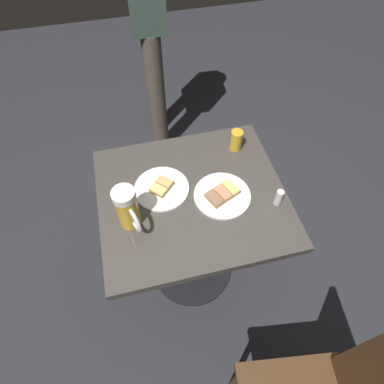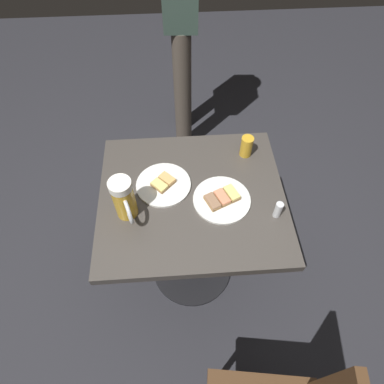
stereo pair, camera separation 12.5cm
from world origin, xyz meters
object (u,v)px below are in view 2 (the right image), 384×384
at_px(plate_far, 163,184).
at_px(salt_shaker, 278,210).
at_px(beer_glass_small, 246,146).
at_px(patron_standing, 181,10).
at_px(beer_mug, 124,199).
at_px(plate_near, 222,199).

bearing_deg(plate_far, salt_shaker, -111.94).
bearing_deg(beer_glass_small, patron_standing, 14.55).
relative_size(beer_glass_small, salt_shaker, 1.29).
xyz_separation_m(beer_mug, patron_standing, (1.15, -0.26, 0.11)).
distance_m(plate_far, beer_mug, 0.20).
relative_size(salt_shaker, patron_standing, 0.05).
bearing_deg(salt_shaker, patron_standing, 13.83).
bearing_deg(salt_shaker, beer_glass_small, 11.78).
xyz_separation_m(beer_mug, beer_glass_small, (0.27, -0.49, -0.04)).
distance_m(plate_far, patron_standing, 1.05).
xyz_separation_m(salt_shaker, patron_standing, (1.20, 0.29, 0.16)).
bearing_deg(plate_far, beer_glass_small, -67.58).
distance_m(plate_near, beer_glass_small, 0.27).
bearing_deg(beer_glass_small, salt_shaker, -168.22).
xyz_separation_m(plate_near, beer_mug, (-0.03, 0.36, 0.08)).
distance_m(plate_near, salt_shaker, 0.21).
height_order(plate_near, salt_shaker, salt_shaker).
bearing_deg(beer_mug, plate_far, -47.78).
distance_m(beer_mug, beer_glass_small, 0.56).
height_order(salt_shaker, patron_standing, patron_standing).
bearing_deg(salt_shaker, beer_mug, 85.24).
xyz_separation_m(plate_near, beer_glass_small, (0.23, -0.13, 0.04)).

